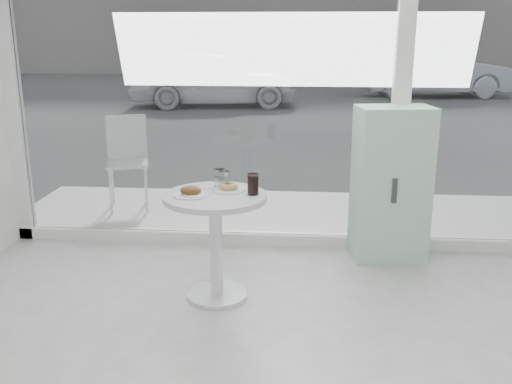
# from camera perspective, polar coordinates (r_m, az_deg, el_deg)

# --- Properties ---
(room_shell) EXTENTS (6.00, 6.00, 6.00)m
(room_shell) POSITION_cam_1_polar(r_m,az_deg,el_deg) (1.27, 0.66, 18.34)
(room_shell) COLOR white
(room_shell) RESTS_ON ground
(storefront) EXTENTS (5.00, 0.14, 3.00)m
(storefront) POSITION_cam_1_polar(r_m,az_deg,el_deg) (4.84, 4.64, 14.05)
(storefront) COLOR white
(storefront) RESTS_ON ground
(main_table) EXTENTS (0.72, 0.72, 0.77)m
(main_table) POSITION_cam_1_polar(r_m,az_deg,el_deg) (4.00, -4.06, -3.26)
(main_table) COLOR silver
(main_table) RESTS_ON ground
(patio_deck) EXTENTS (5.60, 1.60, 0.05)m
(patio_deck) POSITION_cam_1_polar(r_m,az_deg,el_deg) (5.92, 3.60, -2.24)
(patio_deck) COLOR silver
(patio_deck) RESTS_ON ground
(street) EXTENTS (40.00, 24.00, 0.00)m
(street) POSITION_cam_1_polar(r_m,az_deg,el_deg) (17.93, 4.45, 9.75)
(street) COLOR #383838
(street) RESTS_ON ground
(mint_cabinet) EXTENTS (0.64, 0.48, 1.28)m
(mint_cabinet) POSITION_cam_1_polar(r_m,az_deg,el_deg) (4.83, 13.32, 0.78)
(mint_cabinet) COLOR #98C2AC
(mint_cabinet) RESTS_ON ground
(patio_chair) EXTENTS (0.51, 0.51, 0.96)m
(patio_chair) POSITION_cam_1_polar(r_m,az_deg,el_deg) (6.14, -12.73, 3.57)
(patio_chair) COLOR silver
(patio_chair) RESTS_ON patio_deck
(car_white) EXTENTS (4.41, 2.25, 1.44)m
(car_white) POSITION_cam_1_polar(r_m,az_deg,el_deg) (14.89, -4.22, 11.32)
(car_white) COLOR silver
(car_white) RESTS_ON street
(car_silver) EXTENTS (4.53, 2.15, 1.43)m
(car_silver) POSITION_cam_1_polar(r_m,az_deg,el_deg) (17.78, 17.41, 11.36)
(car_silver) COLOR #B6B9BE
(car_silver) RESTS_ON street
(plate_fritter) EXTENTS (0.24, 0.24, 0.07)m
(plate_fritter) POSITION_cam_1_polar(r_m,az_deg,el_deg) (3.91, -6.50, 0.01)
(plate_fritter) COLOR white
(plate_fritter) RESTS_ON main_table
(plate_donut) EXTENTS (0.23, 0.23, 0.06)m
(plate_donut) POSITION_cam_1_polar(r_m,az_deg,el_deg) (4.01, -2.71, 0.43)
(plate_donut) COLOR white
(plate_donut) RESTS_ON main_table
(water_tumbler_a) EXTENTS (0.08, 0.08, 0.13)m
(water_tumbler_a) POSITION_cam_1_polar(r_m,az_deg,el_deg) (4.11, -3.68, 1.33)
(water_tumbler_a) COLOR white
(water_tumbler_a) RESTS_ON main_table
(water_tumbler_b) EXTENTS (0.08, 0.08, 0.13)m
(water_tumbler_b) POSITION_cam_1_polar(r_m,az_deg,el_deg) (4.04, -3.23, 1.08)
(water_tumbler_b) COLOR white
(water_tumbler_b) RESTS_ON main_table
(cola_glass) EXTENTS (0.08, 0.08, 0.15)m
(cola_glass) POSITION_cam_1_polar(r_m,az_deg,el_deg) (3.90, -0.30, 0.75)
(cola_glass) COLOR white
(cola_glass) RESTS_ON main_table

